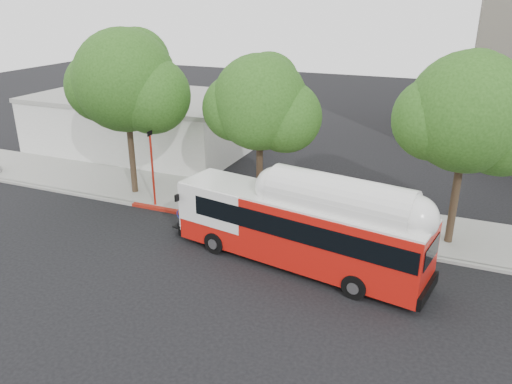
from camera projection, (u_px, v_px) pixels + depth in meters
ground at (230, 263)px, 22.54m from camera, size 120.00×120.00×0.00m
sidewalk at (279, 209)px, 28.10m from camera, size 60.00×5.00×0.15m
curb_strip at (262, 227)px, 25.86m from camera, size 60.00×0.30×0.15m
red_curb_segment at (211, 218)px, 26.94m from camera, size 10.00×0.32×0.16m
street_tree_left at (133, 85)px, 27.97m from camera, size 6.67×5.80×9.74m
street_tree_mid at (267, 107)px, 25.80m from camera, size 5.75×5.00×8.62m
street_tree_right at (478, 118)px, 21.90m from camera, size 6.21×5.40×9.18m
low_commercial_bldg at (144, 122)px, 38.81m from camera, size 16.20×10.20×4.25m
transit_bus at (299, 230)px, 21.79m from camera, size 12.49×4.48×3.64m
signal_pole at (152, 169)px, 27.73m from camera, size 0.13×0.42×4.45m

